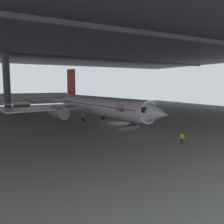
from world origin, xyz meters
TOP-DOWN VIEW (x-y plane):
  - ground_plane at (0.00, 0.00)m, footprint 110.00×110.00m
  - hangar_structure at (-0.08, 13.78)m, footprint 121.00×99.00m
  - airplane_main at (-2.99, 3.75)m, footprint 37.64×38.75m
  - boarding_stairs at (-2.37, -6.96)m, footprint 4.45×1.96m
  - crew_worker_near_nose at (-1.53, -19.39)m, footprint 0.37×0.49m
  - crew_worker_by_stairs at (-0.89, -5.40)m, footprint 0.39×0.47m
  - airplane_distant at (-13.12, 39.82)m, footprint 35.93×34.51m
  - traffic_cone_orange at (0.87, -14.43)m, footprint 0.36×0.36m
  - baggage_tug at (-9.09, 8.96)m, footprint 1.79×2.44m

SIDE VIEW (x-z plane):
  - ground_plane at x=0.00m, z-range 0.00..0.00m
  - traffic_cone_orange at x=0.87m, z-range -0.01..0.59m
  - baggage_tug at x=-9.09m, z-range 0.08..0.98m
  - boarding_stairs at x=-2.37m, z-range -1.65..3.13m
  - crew_worker_near_nose at x=-1.53m, z-range 0.12..1.84m
  - crew_worker_by_stairs at x=-0.89m, z-range 0.13..1.85m
  - airplane_distant at x=-13.12m, z-range -2.23..9.07m
  - airplane_main at x=-2.99m, z-range -2.46..9.57m
  - hangar_structure at x=-0.08m, z-range 8.27..26.09m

